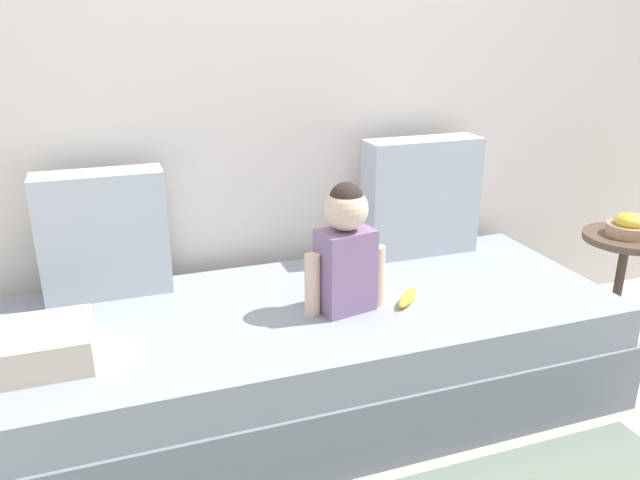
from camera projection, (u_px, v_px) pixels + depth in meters
The scene contains 10 objects.
ground_plane at pixel (303, 404), 2.44m from camera, with size 12.00×12.00×0.00m, color #B2ADA3.
back_wall at pixel (257, 87), 2.57m from camera, with size 5.61×0.10×2.32m, color silver.
couch at pixel (303, 357), 2.37m from camera, with size 2.41×0.91×0.43m.
throw_pillow_left at pixel (104, 234), 2.32m from camera, with size 0.46×0.16×0.48m, color #B2BCC6.
throw_pillow_right at pixel (421, 197), 2.73m from camera, with size 0.51×0.16×0.51m, color #B2BCC6.
toddler at pixel (346, 248), 2.19m from camera, with size 0.31×0.17×0.48m.
banana at pixel (408, 298), 2.31m from camera, with size 0.17×0.04×0.04m, color yellow.
folded_blanket at pixel (23, 349), 1.89m from camera, with size 0.40×0.28×0.11m, color beige.
side_table at pixel (623, 260), 2.81m from camera, with size 0.38×0.38×0.52m.
fruit_bowl at pixel (629, 226), 2.75m from camera, with size 0.19×0.19×0.10m.
Camera 1 is at (-0.63, -1.98, 1.44)m, focal length 34.92 mm.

